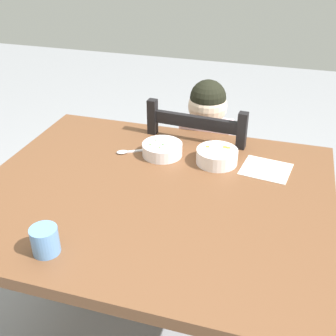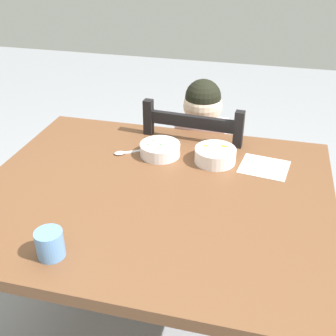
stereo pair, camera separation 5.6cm
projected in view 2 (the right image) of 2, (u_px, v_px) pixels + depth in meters
name	position (u px, v px, depth m)	size (l,w,h in m)	color
ground_plane	(156.00, 333.00, 1.79)	(8.00, 8.00, 0.00)	gray
dining_table	(154.00, 214.00, 1.48)	(1.19, 0.99, 0.73)	brown
dining_chair	(198.00, 183.00, 2.02)	(0.45, 0.45, 0.88)	black
child_figure	(200.00, 150.00, 1.92)	(0.32, 0.31, 0.93)	silver
bowl_of_peas	(160.00, 149.00, 1.62)	(0.15, 0.15, 0.05)	white
bowl_of_carrots	(215.00, 155.00, 1.58)	(0.15, 0.15, 0.06)	white
spoon	(125.00, 152.00, 1.65)	(0.13, 0.09, 0.01)	silver
drinking_cup	(50.00, 244.00, 1.13)	(0.08, 0.08, 0.08)	#6295D2
paper_napkin	(264.00, 167.00, 1.55)	(0.17, 0.15, 0.00)	white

